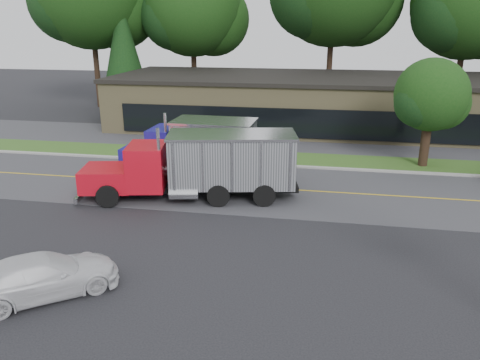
{
  "coord_description": "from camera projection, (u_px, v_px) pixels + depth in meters",
  "views": [
    {
      "loc": [
        3.7,
        -14.74,
        8.49
      ],
      "look_at": [
        0.17,
        4.89,
        1.8
      ],
      "focal_mm": 35.0,
      "sensor_mm": 36.0,
      "label": 1
    }
  ],
  "objects": [
    {
      "name": "rally_car",
      "position": [
        43.0,
        276.0,
        15.21
      ],
      "size": [
        4.95,
        4.51,
        1.39
      ],
      "primitive_type": "imported",
      "rotation": [
        0.0,
        0.0,
        2.25
      ],
      "color": "silver",
      "rests_on": "ground"
    },
    {
      "name": "grass_verge",
      "position": [
        264.0,
        158.0,
        31.07
      ],
      "size": [
        60.0,
        3.4,
        0.03
      ],
      "primitive_type": "cube",
      "color": "#31521C",
      "rests_on": "ground"
    },
    {
      "name": "road",
      "position": [
        250.0,
        188.0,
        25.47
      ],
      "size": [
        60.0,
        8.0,
        0.02
      ],
      "primitive_type": "cube",
      "color": "#4A4A4E",
      "rests_on": "ground"
    },
    {
      "name": "ground",
      "position": [
        212.0,
        268.0,
        17.08
      ],
      "size": [
        140.0,
        140.0,
        0.0
      ],
      "primitive_type": "plane",
      "color": "#2C2C30",
      "rests_on": "ground"
    },
    {
      "name": "tree_verge",
      "position": [
        432.0,
        98.0,
        28.09
      ],
      "size": [
        4.64,
        4.37,
        6.62
      ],
      "color": "#382619",
      "rests_on": "ground"
    },
    {
      "name": "dump_truck_red",
      "position": [
        203.0,
        164.0,
        23.35
      ],
      "size": [
        10.93,
        4.48,
        3.36
      ],
      "rotation": [
        0.0,
        0.0,
        3.34
      ],
      "color": "black",
      "rests_on": "ground"
    },
    {
      "name": "tree_far_d",
      "position": [
        470.0,
        8.0,
        42.14
      ],
      "size": [
        10.79,
        10.15,
        15.39
      ],
      "color": "#382619",
      "rests_on": "ground"
    },
    {
      "name": "center_line",
      "position": [
        250.0,
        188.0,
        25.47
      ],
      "size": [
        60.0,
        0.12,
        0.01
      ],
      "primitive_type": "cube",
      "color": "gold",
      "rests_on": "ground"
    },
    {
      "name": "tree_far_b",
      "position": [
        194.0,
        11.0,
        47.49
      ],
      "size": [
        10.64,
        10.01,
        15.17
      ],
      "color": "#382619",
      "rests_on": "ground"
    },
    {
      "name": "strip_mall",
      "position": [
        304.0,
        103.0,
        40.36
      ],
      "size": [
        32.0,
        12.0,
        4.0
      ],
      "primitive_type": "cube",
      "color": "#98895D",
      "rests_on": "ground"
    },
    {
      "name": "curb",
      "position": [
        261.0,
        166.0,
        29.39
      ],
      "size": [
        60.0,
        0.3,
        0.12
      ],
      "primitive_type": "cube",
      "color": "#9E9E99",
      "rests_on": "ground"
    },
    {
      "name": "far_parking",
      "position": [
        273.0,
        140.0,
        35.74
      ],
      "size": [
        60.0,
        7.0,
        0.02
      ],
      "primitive_type": "cube",
      "color": "#4A4A4E",
      "rests_on": "ground"
    },
    {
      "name": "evergreen_left",
      "position": [
        123.0,
        49.0,
        45.82
      ],
      "size": [
        4.88,
        4.88,
        11.08
      ],
      "color": "#382619",
      "rests_on": "ground"
    },
    {
      "name": "dump_truck_blue",
      "position": [
        196.0,
        147.0,
        26.71
      ],
      "size": [
        7.86,
        2.89,
        3.36
      ],
      "rotation": [
        0.0,
        0.0,
        3.11
      ],
      "color": "black",
      "rests_on": "ground"
    }
  ]
}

